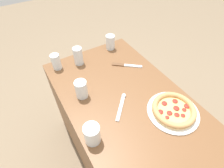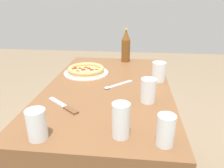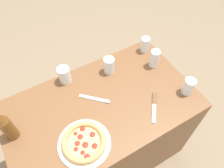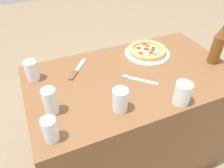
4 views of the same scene
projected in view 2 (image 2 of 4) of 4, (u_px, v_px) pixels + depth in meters
table at (109, 142)px, 1.37m from camera, size 1.17×0.68×0.77m
pizza_pepperoni at (86, 70)px, 1.41m from camera, size 0.29×0.29×0.04m
glass_lemonade at (159, 72)px, 1.28m from camera, size 0.08×0.08×0.11m
glass_water at (166, 131)px, 0.72m from camera, size 0.06×0.06×0.11m
glass_red_wine at (148, 91)px, 1.02m from camera, size 0.07×0.07×0.11m
glass_orange_juice at (37, 126)px, 0.75m from camera, size 0.07×0.07×0.11m
glass_cola at (121, 122)px, 0.76m from camera, size 0.06×0.06×0.13m
beer_bottle at (126, 46)px, 1.64m from camera, size 0.07×0.07×0.25m
knife at (64, 106)px, 0.99m from camera, size 0.15×0.18×0.01m
spoon at (116, 85)px, 1.22m from camera, size 0.16×0.15×0.01m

